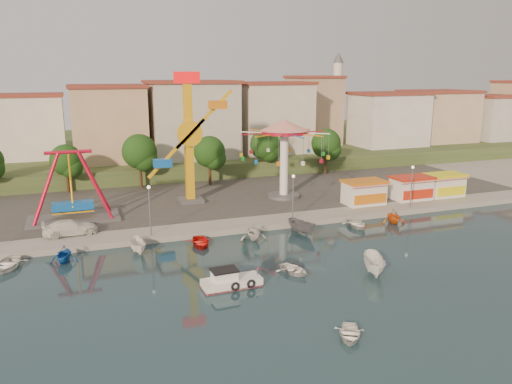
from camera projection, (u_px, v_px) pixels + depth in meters
name	position (u px, v px, depth m)	size (l,w,h in m)	color
ground	(269.00, 277.00, 42.41)	(200.00, 200.00, 0.00)	#122A33
quay_deck	(155.00, 159.00, 98.98)	(200.00, 100.00, 0.60)	#9E998E
asphalt_pad	(191.00, 193.00, 69.68)	(90.00, 28.00, 0.01)	#4C4944
hill_terrace	(151.00, 150.00, 103.27)	(200.00, 60.00, 3.00)	#384C26
pirate_ship_ride	(71.00, 187.00, 56.09)	(10.00, 5.00, 8.00)	#59595E
kamikaze_tower	(192.00, 142.00, 62.84)	(7.43, 3.10, 16.50)	#59595E
wave_swinger	(284.00, 141.00, 65.57)	(11.60, 11.60, 10.40)	#59595E
booth_left	(364.00, 192.00, 63.47)	(5.40, 3.78, 3.08)	white
booth_mid	(411.00, 188.00, 65.88)	(5.40, 3.78, 3.08)	white
booth_right	(444.00, 185.00, 67.65)	(5.40, 3.78, 3.08)	white
lamp_post_1	(150.00, 212.00, 50.89)	(0.14, 0.14, 5.00)	#59595E
lamp_post_2	(293.00, 199.00, 56.24)	(0.14, 0.14, 5.00)	#59595E
lamp_post_3	(411.00, 188.00, 61.58)	(0.14, 0.14, 5.00)	#59595E
tree_1	(66.00, 160.00, 68.97)	(4.35, 4.35, 6.80)	#382314
tree_2	(139.00, 152.00, 71.75)	(5.02, 5.02, 7.85)	#382314
tree_3	(209.00, 152.00, 73.85)	(4.68, 4.68, 7.32)	#382314
tree_4	(265.00, 145.00, 79.88)	(4.86, 4.86, 7.60)	#382314
tree_5	(326.00, 143.00, 81.56)	(4.83, 4.83, 7.54)	#382314
building_1	(30.00, 134.00, 80.53)	(12.33, 9.01, 8.63)	silver
building_2	(113.00, 123.00, 85.15)	(11.95, 9.28, 11.23)	tan
building_3	(197.00, 128.00, 87.10)	(12.59, 10.50, 9.20)	beige
building_4	(262.00, 123.00, 94.70)	(10.75, 9.23, 9.24)	beige
building_5	(329.00, 117.00, 97.20)	(12.77, 10.96, 11.21)	tan
building_6	(385.00, 113.00, 99.58)	(8.23, 8.98, 12.36)	silver
building_7	(418.00, 118.00, 108.47)	(11.59, 10.93, 8.76)	beige
building_8	(492.00, 110.00, 106.72)	(12.84, 9.28, 12.58)	beige
minaret	(337.00, 95.00, 100.85)	(2.80, 2.80, 18.00)	silver
cabin_motorboat	(230.00, 282.00, 40.35)	(4.88, 2.07, 1.70)	white
rowboat_a	(294.00, 270.00, 43.15)	(2.29, 3.21, 0.66)	white
rowboat_b	(350.00, 334.00, 32.61)	(2.07, 2.90, 0.60)	white
skiff	(375.00, 265.00, 42.87)	(1.66, 4.42, 1.71)	white
van	(70.00, 228.00, 51.45)	(2.19, 5.39, 1.56)	white
moored_boat_0	(7.00, 264.00, 44.21)	(2.84, 3.97, 0.82)	white
moored_boat_1	(64.00, 254.00, 45.70)	(2.54, 2.94, 1.55)	#1350AA
moored_boat_2	(138.00, 246.00, 47.95)	(1.38, 3.67, 1.42)	white
moored_boat_3	(200.00, 242.00, 50.07)	(2.60, 3.64, 0.75)	red
moored_boat_4	(253.00, 232.00, 51.86)	(2.77, 3.21, 1.69)	silver
moored_boat_5	(302.00, 227.00, 53.74)	(1.49, 3.97, 1.53)	#5B5C60
moored_boat_6	(357.00, 224.00, 56.10)	(2.59, 3.62, 0.75)	silver
moored_boat_7	(393.00, 216.00, 57.62)	(2.64, 3.06, 1.61)	orange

